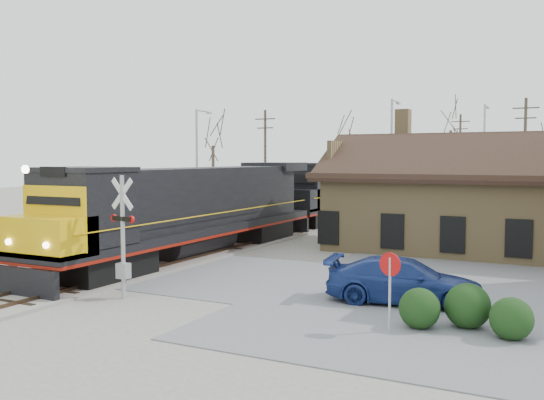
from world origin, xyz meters
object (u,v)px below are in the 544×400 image
at_px(locomotive_trailing, 341,189).
at_px(parked_car, 405,281).
at_px(locomotive_lead, 188,209).
at_px(depot, 467,206).

distance_m(locomotive_trailing, parked_car, 28.76).
relative_size(locomotive_lead, parked_car, 3.94).
distance_m(depot, locomotive_trailing, 17.25).
relative_size(depot, locomotive_trailing, 0.71).
distance_m(depot, parked_car, 13.70).
bearing_deg(locomotive_trailing, parked_car, -64.94).
xyz_separation_m(depot, locomotive_trailing, (-11.99, 12.40, 0.08)).
relative_size(depot, locomotive_lead, 0.71).
xyz_separation_m(depot, locomotive_lead, (-11.99, -9.18, 0.08)).
bearing_deg(parked_car, locomotive_trailing, 17.07).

